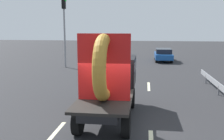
% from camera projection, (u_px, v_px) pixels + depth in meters
% --- Properties ---
extents(ground_plane, '(120.00, 120.00, 0.00)m').
position_uv_depth(ground_plane, '(113.00, 126.00, 9.83)').
color(ground_plane, '#28282B').
extents(flatbed_truck, '(2.02, 5.39, 3.55)m').
position_uv_depth(flatbed_truck, '(111.00, 76.00, 10.91)').
color(flatbed_truck, black).
rests_on(flatbed_truck, ground_plane).
extents(distant_sedan, '(1.84, 4.28, 1.40)m').
position_uv_depth(distant_sedan, '(163.00, 54.00, 28.15)').
color(distant_sedan, black).
rests_on(distant_sedan, ground_plane).
extents(traffic_light, '(0.42, 0.36, 6.29)m').
position_uv_depth(traffic_light, '(64.00, 24.00, 23.38)').
color(traffic_light, gray).
rests_on(traffic_light, ground_plane).
extents(lane_dash_left_near, '(0.16, 2.67, 0.01)m').
position_uv_depth(lane_dash_left_near, '(52.00, 136.00, 8.89)').
color(lane_dash_left_near, beige).
rests_on(lane_dash_left_near, ground_plane).
extents(lane_dash_left_far, '(0.16, 2.17, 0.01)m').
position_uv_depth(lane_dash_left_far, '(97.00, 84.00, 16.88)').
color(lane_dash_left_far, beige).
rests_on(lane_dash_left_far, ground_plane).
extents(lane_dash_right_far, '(0.16, 2.42, 0.01)m').
position_uv_depth(lane_dash_right_far, '(149.00, 86.00, 16.31)').
color(lane_dash_right_far, beige).
rests_on(lane_dash_right_far, ground_plane).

